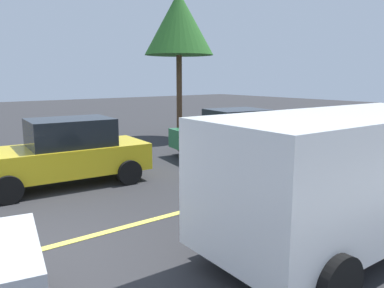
{
  "coord_description": "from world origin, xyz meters",
  "views": [
    {
      "loc": [
        -1.29,
        -6.0,
        2.75
      ],
      "look_at": [
        3.67,
        0.44,
        1.3
      ],
      "focal_mm": 35.38,
      "sensor_mm": 36.0,
      "label": 1
    }
  ],
  "objects_px": {
    "white_van": "(349,171)",
    "car_green_behind_van": "(234,132)",
    "tree_left_verge": "(179,24)",
    "car_yellow_mid_road": "(65,152)"
  },
  "relations": [
    {
      "from": "white_van",
      "to": "tree_left_verge",
      "type": "distance_m",
      "value": 12.36
    },
    {
      "from": "white_van",
      "to": "car_yellow_mid_road",
      "type": "bearing_deg",
      "value": 110.13
    },
    {
      "from": "car_yellow_mid_road",
      "to": "tree_left_verge",
      "type": "bearing_deg",
      "value": 33.44
    },
    {
      "from": "white_van",
      "to": "car_green_behind_van",
      "type": "relative_size",
      "value": 1.2
    },
    {
      "from": "car_green_behind_van",
      "to": "tree_left_verge",
      "type": "relative_size",
      "value": 0.68
    },
    {
      "from": "white_van",
      "to": "tree_left_verge",
      "type": "xyz_separation_m",
      "value": [
        4.5,
        10.88,
        3.76
      ]
    },
    {
      "from": "car_green_behind_van",
      "to": "tree_left_verge",
      "type": "xyz_separation_m",
      "value": [
        0.76,
        4.36,
        4.22
      ]
    },
    {
      "from": "car_green_behind_van",
      "to": "car_yellow_mid_road",
      "type": "relative_size",
      "value": 1.01
    },
    {
      "from": "car_yellow_mid_road",
      "to": "tree_left_verge",
      "type": "relative_size",
      "value": 0.67
    },
    {
      "from": "car_yellow_mid_road",
      "to": "tree_left_verge",
      "type": "distance_m",
      "value": 9.2
    }
  ]
}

